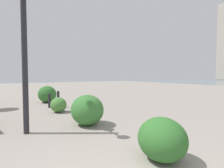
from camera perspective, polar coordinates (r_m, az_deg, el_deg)
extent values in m
cylinder|color=#232328|center=(5.03, -26.57, 6.03)|extent=(0.14, 0.14, 3.65)
cylinder|color=#232328|center=(8.60, -17.14, -5.11)|extent=(0.12, 0.12, 0.69)
sphere|color=#232328|center=(8.56, -17.18, -2.57)|extent=(0.13, 0.13, 0.13)
cylinder|color=#232328|center=(8.71, -19.76, -5.41)|extent=(0.12, 0.12, 0.58)
sphere|color=#232328|center=(8.67, -19.80, -3.26)|extent=(0.13, 0.13, 0.13)
ellipsoid|color=#2D6628|center=(3.38, 15.98, -16.86)|extent=(0.91, 0.82, 0.77)
ellipsoid|color=#387533|center=(5.44, -8.09, -8.37)|extent=(1.09, 0.98, 0.92)
ellipsoid|color=#2D6628|center=(10.39, -20.40, -3.14)|extent=(1.08, 0.98, 0.92)
ellipsoid|color=#477F38|center=(7.55, -17.06, -6.52)|extent=(0.72, 0.64, 0.61)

